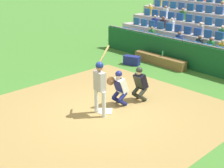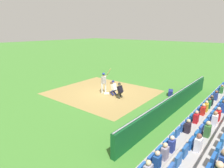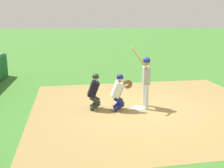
% 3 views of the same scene
% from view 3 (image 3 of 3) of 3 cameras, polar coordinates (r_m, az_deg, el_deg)
% --- Properties ---
extents(ground_plane, '(160.00, 160.00, 0.00)m').
position_cam_3_polar(ground_plane, '(9.46, 5.59, -5.24)').
color(ground_plane, '#3E792C').
extents(infield_dirt_patch, '(7.82, 8.65, 0.01)m').
position_cam_3_polar(infield_dirt_patch, '(9.59, 8.51, -5.05)').
color(infield_dirt_patch, olive).
rests_on(infield_dirt_patch, ground_plane).
extents(home_plate_marker, '(0.62, 0.62, 0.02)m').
position_cam_3_polar(home_plate_marker, '(9.46, 5.60, -5.15)').
color(home_plate_marker, white).
rests_on(home_plate_marker, infield_dirt_patch).
extents(batter_at_plate, '(0.58, 0.75, 2.22)m').
position_cam_3_polar(batter_at_plate, '(9.27, 7.34, 1.62)').
color(batter_at_plate, silver).
rests_on(batter_at_plate, ground_plane).
extents(catcher_crouching, '(0.47, 0.72, 1.30)m').
position_cam_3_polar(catcher_crouching, '(9.05, 1.48, -1.29)').
color(catcher_crouching, navy).
rests_on(catcher_crouching, ground_plane).
extents(home_plate_umpire, '(0.48, 0.47, 1.30)m').
position_cam_3_polar(home_plate_umpire, '(9.15, -3.82, -1.24)').
color(home_plate_umpire, '#272A20').
rests_on(home_plate_umpire, ground_plane).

